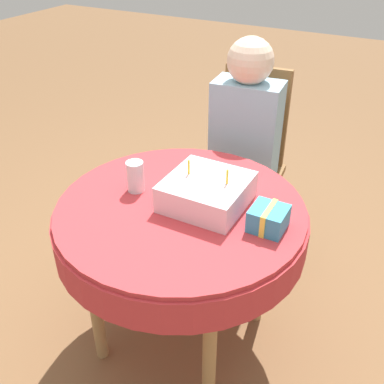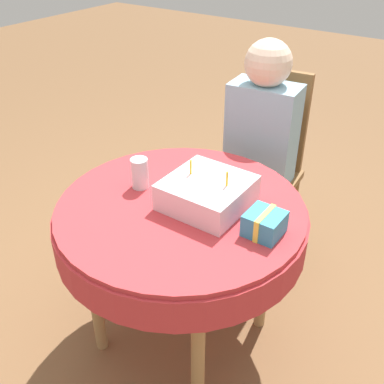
% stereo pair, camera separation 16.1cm
% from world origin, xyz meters
% --- Properties ---
extents(ground_plane, '(12.00, 12.00, 0.00)m').
position_xyz_m(ground_plane, '(0.00, 0.00, 0.00)').
color(ground_plane, brown).
extents(dining_table, '(0.95, 0.95, 0.71)m').
position_xyz_m(dining_table, '(0.00, 0.00, 0.62)').
color(dining_table, '#BC3338').
rests_on(dining_table, ground_plane).
extents(chair, '(0.41, 0.41, 0.98)m').
position_xyz_m(chair, '(-0.05, 0.80, 0.52)').
color(chair, brown).
rests_on(chair, ground_plane).
extents(person, '(0.34, 0.30, 1.16)m').
position_xyz_m(person, '(-0.04, 0.71, 0.71)').
color(person, beige).
rests_on(person, ground_plane).
extents(birthday_cake, '(0.29, 0.29, 0.16)m').
position_xyz_m(birthday_cake, '(0.08, 0.06, 0.76)').
color(birthday_cake, silver).
rests_on(birthday_cake, dining_table).
extents(drinking_glass, '(0.07, 0.07, 0.12)m').
position_xyz_m(drinking_glass, '(-0.21, 0.01, 0.77)').
color(drinking_glass, silver).
rests_on(drinking_glass, dining_table).
extents(gift_box, '(0.12, 0.13, 0.09)m').
position_xyz_m(gift_box, '(0.33, 0.02, 0.75)').
color(gift_box, teal).
rests_on(gift_box, dining_table).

